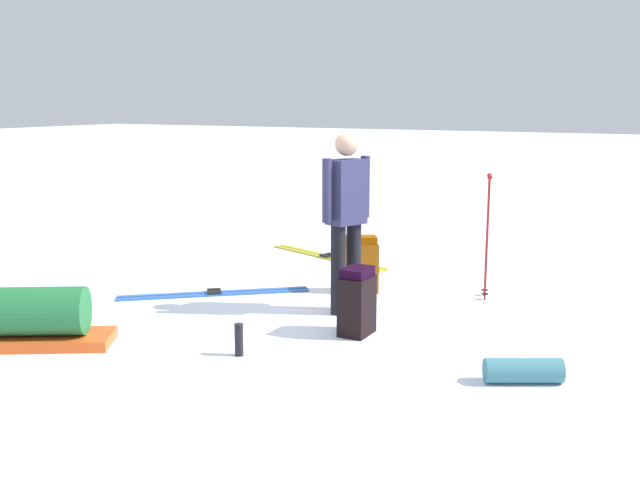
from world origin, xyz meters
The scene contains 10 objects.
ground_plane centered at (0.00, 0.00, 0.00)m, with size 80.00×80.00×0.00m, color white.
skier_standing centered at (0.13, -0.21, 0.95)m, with size 0.54×0.33×1.70m.
ski_pair_near centered at (0.06, 1.27, 0.01)m, with size 1.38×1.63×0.05m.
ski_pair_far centered at (2.21, 1.06, 0.01)m, with size 0.85×1.93×0.05m.
backpack_large_dark centered at (-0.44, -0.59, 0.29)m, with size 0.32×0.23×0.59m.
backpack_bright centered at (0.88, -0.02, 0.29)m, with size 0.36×0.40×0.59m.
ski_poles_planted_near centered at (1.26, -1.24, 0.70)m, with size 0.22×0.12×1.27m.
gear_sled centered at (-1.96, 1.65, 0.22)m, with size 1.06×1.36×0.49m.
sleeping_mat_rolled centered at (-0.89, -2.11, 0.09)m, with size 0.18×0.18×0.55m, color teal.
thermos_bottle centered at (-1.36, 0.00, 0.13)m, with size 0.07×0.07×0.26m, color black.
Camera 1 is at (-5.99, -3.18, 1.99)m, focal length 41.58 mm.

